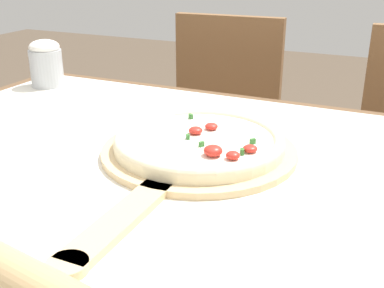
{
  "coord_description": "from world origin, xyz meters",
  "views": [
    {
      "loc": [
        0.27,
        -0.59,
        1.12
      ],
      "look_at": [
        -0.04,
        0.09,
        0.81
      ],
      "focal_mm": 45.0,
      "sensor_mm": 36.0,
      "label": 1
    }
  ],
  "objects_px": {
    "chair_left": "(218,130)",
    "pizza": "(199,141)",
    "pizza_peel": "(193,156)",
    "flour_cup": "(46,63)"
  },
  "relations": [
    {
      "from": "chair_left",
      "to": "pizza",
      "type": "bearing_deg",
      "value": -73.83
    },
    {
      "from": "pizza_peel",
      "to": "flour_cup",
      "type": "bearing_deg",
      "value": 153.15
    },
    {
      "from": "pizza",
      "to": "chair_left",
      "type": "xyz_separation_m",
      "value": [
        -0.26,
        0.75,
        -0.28
      ]
    },
    {
      "from": "pizza_peel",
      "to": "flour_cup",
      "type": "distance_m",
      "value": 0.62
    },
    {
      "from": "flour_cup",
      "to": "pizza_peel",
      "type": "bearing_deg",
      "value": -26.85
    },
    {
      "from": "chair_left",
      "to": "flour_cup",
      "type": "distance_m",
      "value": 0.66
    },
    {
      "from": "pizza_peel",
      "to": "pizza",
      "type": "height_order",
      "value": "pizza"
    },
    {
      "from": "flour_cup",
      "to": "pizza",
      "type": "bearing_deg",
      "value": -24.62
    },
    {
      "from": "pizza",
      "to": "flour_cup",
      "type": "relative_size",
      "value": 2.45
    },
    {
      "from": "pizza_peel",
      "to": "chair_left",
      "type": "distance_m",
      "value": 0.86
    }
  ]
}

